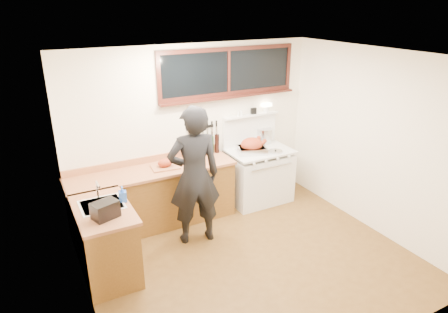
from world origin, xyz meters
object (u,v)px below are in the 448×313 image
vintage_stove (258,174)px  man (194,176)px  roast_turkey (252,147)px  cutting_board (165,164)px

vintage_stove → man: bearing=-156.7°
roast_turkey → vintage_stove: bearing=18.1°
cutting_board → man: bearing=-74.2°
cutting_board → vintage_stove: bearing=-0.5°
vintage_stove → cutting_board: size_ratio=3.80×
cutting_board → roast_turkey: (1.43, -0.07, 0.05)m
man → cutting_board: 0.65m
vintage_stove → man: (-1.43, -0.62, 0.51)m
man → cutting_board: size_ratio=4.69×
man → cutting_board: (-0.18, 0.63, -0.02)m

